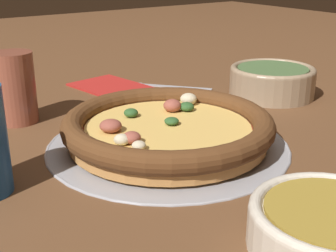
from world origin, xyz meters
name	(u,v)px	position (x,y,z in m)	size (l,w,h in m)	color
ground_plane	(168,146)	(0.00, 0.00, 0.00)	(3.00, 3.00, 0.00)	brown
pizza_tray	(168,144)	(0.00, 0.00, 0.00)	(0.34, 0.34, 0.01)	#9E9EA3
pizza	(168,127)	(0.00, 0.00, 0.03)	(0.29, 0.29, 0.04)	#BC7F42
bowl_near	(332,226)	(-0.28, 0.02, 0.02)	(0.15, 0.15, 0.04)	beige
bowl_far	(272,80)	(0.09, -0.30, 0.03)	(0.16, 0.16, 0.06)	#9E8466
drinking_cup	(15,88)	(0.22, 0.14, 0.06)	(0.06, 0.06, 0.11)	brown
napkin	(113,86)	(0.30, -0.08, 0.00)	(0.19, 0.14, 0.01)	#B2231E
fork	(159,85)	(0.26, -0.16, 0.00)	(0.16, 0.14, 0.00)	#B7B7BC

